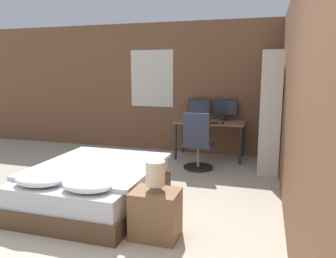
{
  "coord_description": "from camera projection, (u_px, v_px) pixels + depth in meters",
  "views": [
    {
      "loc": [
        1.56,
        -2.41,
        1.7
      ],
      "look_at": [
        0.01,
        2.74,
        0.75
      ],
      "focal_mm": 35.0,
      "sensor_mm": 36.0,
      "label": 1
    }
  ],
  "objects": [
    {
      "name": "wall_back",
      "position": [
        188.0,
        88.0,
        6.82
      ],
      "size": [
        12.0,
        0.08,
        2.7
      ],
      "color": "brown",
      "rests_on": "ground_plane"
    },
    {
      "name": "computer_mouse",
      "position": [
        223.0,
        123.0,
        6.08
      ],
      "size": [
        0.07,
        0.05,
        0.04
      ],
      "color": "black",
      "rests_on": "desk"
    },
    {
      "name": "monitor_left",
      "position": [
        199.0,
        108.0,
        6.64
      ],
      "size": [
        0.46,
        0.16,
        0.41
      ],
      "color": "black",
      "rests_on": "desk"
    },
    {
      "name": "bookshelf",
      "position": [
        271.0,
        107.0,
        5.45
      ],
      "size": [
        0.33,
        0.74,
        2.03
      ],
      "color": "beige",
      "rests_on": "ground_plane"
    },
    {
      "name": "office_chair",
      "position": [
        198.0,
        146.0,
        5.68
      ],
      "size": [
        0.52,
        0.52,
        1.01
      ],
      "color": "black",
      "rests_on": "ground_plane"
    },
    {
      "name": "bedside_lamp",
      "position": [
        155.0,
        174.0,
        3.29
      ],
      "size": [
        0.2,
        0.2,
        0.31
      ],
      "color": "gray",
      "rests_on": "nightstand"
    },
    {
      "name": "bed",
      "position": [
        95.0,
        185.0,
        4.23
      ],
      "size": [
        1.51,
        1.92,
        0.58
      ],
      "color": "brown",
      "rests_on": "ground_plane"
    },
    {
      "name": "keyboard",
      "position": [
        208.0,
        123.0,
        6.16
      ],
      "size": [
        0.37,
        0.13,
        0.02
      ],
      "color": "black",
      "rests_on": "desk"
    },
    {
      "name": "nightstand",
      "position": [
        156.0,
        214.0,
        3.37
      ],
      "size": [
        0.48,
        0.38,
        0.5
      ],
      "color": "brown",
      "rests_on": "ground_plane"
    },
    {
      "name": "wall_side_right",
      "position": [
        293.0,
        103.0,
        3.67
      ],
      "size": [
        0.06,
        12.0,
        2.7
      ],
      "color": "brown",
      "rests_on": "ground_plane"
    },
    {
      "name": "ground_plane",
      "position": [
        81.0,
        258.0,
        3.01
      ],
      "size": [
        20.0,
        20.0,
        0.0
      ],
      "primitive_type": "plane",
      "color": "#B2A893"
    },
    {
      "name": "desk",
      "position": [
        210.0,
        126.0,
        6.4
      ],
      "size": [
        1.33,
        0.68,
        0.74
      ],
      "color": "#846042",
      "rests_on": "ground_plane"
    },
    {
      "name": "monitor_right",
      "position": [
        226.0,
        108.0,
        6.49
      ],
      "size": [
        0.46,
        0.16,
        0.41
      ],
      "color": "black",
      "rests_on": "desk"
    }
  ]
}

